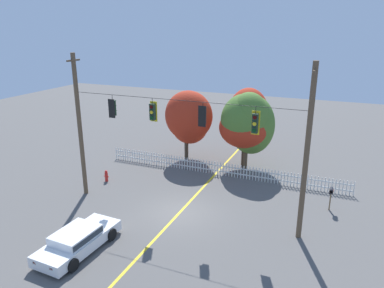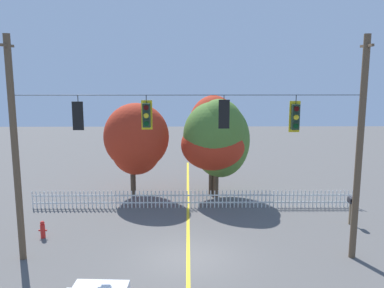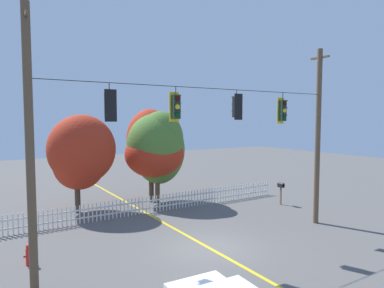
# 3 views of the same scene
# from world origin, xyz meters

# --- Properties ---
(ground) EXTENTS (80.00, 80.00, 0.00)m
(ground) POSITION_xyz_m (0.00, 0.00, 0.00)
(ground) COLOR #565451
(lane_centerline_stripe) EXTENTS (0.16, 36.00, 0.01)m
(lane_centerline_stripe) POSITION_xyz_m (0.00, 0.00, 0.00)
(lane_centerline_stripe) COLOR gold
(lane_centerline_stripe) RESTS_ON ground
(signal_support_span) EXTENTS (14.03, 1.10, 9.12)m
(signal_support_span) POSITION_xyz_m (0.00, 0.00, 4.64)
(signal_support_span) COLOR brown
(signal_support_span) RESTS_ON ground
(traffic_signal_southbound_primary) EXTENTS (0.43, 0.38, 1.36)m
(traffic_signal_southbound_primary) POSITION_xyz_m (-4.29, -0.01, 6.00)
(traffic_signal_southbound_primary) COLOR black
(traffic_signal_westbound_side) EXTENTS (0.43, 0.38, 1.37)m
(traffic_signal_westbound_side) POSITION_xyz_m (-1.63, 0.01, 6.00)
(traffic_signal_westbound_side) COLOR black
(traffic_signal_northbound_primary) EXTENTS (0.43, 0.38, 1.30)m
(traffic_signal_northbound_primary) POSITION_xyz_m (1.41, -0.01, 6.06)
(traffic_signal_northbound_primary) COLOR black
(traffic_signal_northbound_secondary) EXTENTS (0.43, 0.38, 1.49)m
(traffic_signal_northbound_secondary) POSITION_xyz_m (4.24, 0.01, 5.93)
(traffic_signal_northbound_secondary) COLOR black
(white_picket_fence) EXTENTS (18.38, 0.06, 1.01)m
(white_picket_fence) POSITION_xyz_m (0.39, 6.40, 0.51)
(white_picket_fence) COLOR silver
(white_picket_fence) RESTS_ON ground
(autumn_maple_near_fence) EXTENTS (3.93, 3.44, 5.78)m
(autumn_maple_near_fence) POSITION_xyz_m (-3.13, 8.71, 3.44)
(autumn_maple_near_fence) COLOR #473828
(autumn_maple_near_fence) RESTS_ON ground
(autumn_maple_mid) EXTENTS (3.93, 4.07, 6.19)m
(autumn_maple_mid) POSITION_xyz_m (1.56, 8.89, 3.66)
(autumn_maple_mid) COLOR #473828
(autumn_maple_mid) RESTS_ON ground
(autumn_oak_far_east) EXTENTS (4.06, 3.56, 6.04)m
(autumn_oak_far_east) POSITION_xyz_m (1.78, 8.55, 3.77)
(autumn_oak_far_east) COLOR brown
(autumn_oak_far_east) RESTS_ON ground
(parked_car) EXTENTS (2.17, 4.64, 1.15)m
(parked_car) POSITION_xyz_m (-3.01, -5.48, 0.61)
(parked_car) COLOR white
(parked_car) RESTS_ON ground
(fire_hydrant) EXTENTS (0.38, 0.22, 0.83)m
(fire_hydrant) POSITION_xyz_m (-6.78, 2.18, 0.41)
(fire_hydrant) COLOR red
(fire_hydrant) RESTS_ON ground
(roadside_mailbox) EXTENTS (0.25, 0.44, 1.44)m
(roadside_mailbox) POSITION_xyz_m (8.21, 3.77, 1.18)
(roadside_mailbox) COLOR brown
(roadside_mailbox) RESTS_ON ground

